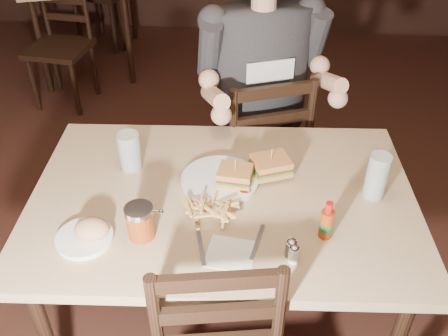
# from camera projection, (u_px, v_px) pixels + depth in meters

# --- Properties ---
(room_shell) EXTENTS (7.00, 7.00, 7.00)m
(room_shell) POSITION_uv_depth(u_px,v_px,m) (204.00, 24.00, 1.30)
(room_shell) COLOR black
(room_shell) RESTS_ON ground
(main_table) EXTENTS (1.38, 0.96, 0.77)m
(main_table) POSITION_uv_depth(u_px,v_px,m) (223.00, 211.00, 1.76)
(main_table) COLOR tan
(main_table) RESTS_ON ground
(chair_far) EXTENTS (0.57, 0.59, 0.93)m
(chair_far) POSITION_uv_depth(u_px,v_px,m) (256.00, 152.00, 2.45)
(chair_far) COLOR black
(chair_far) RESTS_ON ground
(bg_chair_near) EXTENTS (0.45, 0.48, 0.86)m
(bg_chair_near) POSITION_uv_depth(u_px,v_px,m) (59.00, 48.00, 3.52)
(bg_chair_near) COLOR black
(bg_chair_near) RESTS_ON ground
(diner) EXTENTS (0.70, 0.63, 1.00)m
(diner) POSITION_uv_depth(u_px,v_px,m) (264.00, 59.00, 2.10)
(diner) COLOR #2C2D31
(diner) RESTS_ON chair_far
(dinner_plate) EXTENTS (0.28, 0.28, 0.02)m
(dinner_plate) POSITION_uv_depth(u_px,v_px,m) (220.00, 181.00, 1.77)
(dinner_plate) COLOR white
(dinner_plate) RESTS_ON main_table
(sandwich_left) EXTENTS (0.13, 0.11, 0.10)m
(sandwich_left) POSITION_uv_depth(u_px,v_px,m) (235.00, 171.00, 1.72)
(sandwich_left) COLOR #DE9857
(sandwich_left) RESTS_ON dinner_plate
(sandwich_right) EXTENTS (0.16, 0.15, 0.11)m
(sandwich_right) POSITION_uv_depth(u_px,v_px,m) (271.00, 160.00, 1.77)
(sandwich_right) COLOR #DE9857
(sandwich_right) RESTS_ON dinner_plate
(fries_pile) EXTENTS (0.24, 0.18, 0.04)m
(fries_pile) POSITION_uv_depth(u_px,v_px,m) (209.00, 207.00, 1.62)
(fries_pile) COLOR tan
(fries_pile) RESTS_ON dinner_plate
(ketchup_dollop) EXTENTS (0.04, 0.04, 0.01)m
(ketchup_dollop) POSITION_uv_depth(u_px,v_px,m) (245.00, 190.00, 1.71)
(ketchup_dollop) COLOR maroon
(ketchup_dollop) RESTS_ON dinner_plate
(glass_left) EXTENTS (0.08, 0.08, 0.15)m
(glass_left) POSITION_uv_depth(u_px,v_px,m) (130.00, 151.00, 1.80)
(glass_left) COLOR silver
(glass_left) RESTS_ON main_table
(glass_right) EXTENTS (0.08, 0.08, 0.17)m
(glass_right) POSITION_uv_depth(u_px,v_px,m) (377.00, 176.00, 1.67)
(glass_right) COLOR silver
(glass_right) RESTS_ON main_table
(hot_sauce) EXTENTS (0.04, 0.04, 0.14)m
(hot_sauce) POSITION_uv_depth(u_px,v_px,m) (327.00, 220.00, 1.52)
(hot_sauce) COLOR #8D3310
(hot_sauce) RESTS_ON main_table
(salt_shaker) EXTENTS (0.03, 0.03, 0.06)m
(salt_shaker) POSITION_uv_depth(u_px,v_px,m) (294.00, 254.00, 1.46)
(salt_shaker) COLOR white
(salt_shaker) RESTS_ON main_table
(pepper_shaker) EXTENTS (0.04, 0.04, 0.06)m
(pepper_shaker) POSITION_uv_depth(u_px,v_px,m) (291.00, 248.00, 1.48)
(pepper_shaker) COLOR #38332D
(pepper_shaker) RESTS_ON main_table
(syrup_dispenser) EXTENTS (0.09, 0.09, 0.11)m
(syrup_dispenser) POSITION_uv_depth(u_px,v_px,m) (140.00, 222.00, 1.53)
(syrup_dispenser) COLOR #8D3310
(syrup_dispenser) RESTS_ON main_table
(napkin) EXTENTS (0.16, 0.15, 0.00)m
(napkin) POSITION_uv_depth(u_px,v_px,m) (231.00, 254.00, 1.50)
(napkin) COLOR white
(napkin) RESTS_ON main_table
(knife) EXTENTS (0.06, 0.19, 0.00)m
(knife) POSITION_uv_depth(u_px,v_px,m) (200.00, 242.00, 1.54)
(knife) COLOR silver
(knife) RESTS_ON napkin
(fork) EXTENTS (0.04, 0.16, 0.00)m
(fork) POSITION_uv_depth(u_px,v_px,m) (257.00, 242.00, 1.54)
(fork) COLOR silver
(fork) RESTS_ON napkin
(side_plate) EXTENTS (0.18, 0.18, 0.01)m
(side_plate) POSITION_uv_depth(u_px,v_px,m) (85.00, 239.00, 1.54)
(side_plate) COLOR white
(side_plate) RESTS_ON main_table
(bread_roll) EXTENTS (0.11, 0.09, 0.06)m
(bread_roll) POSITION_uv_depth(u_px,v_px,m) (92.00, 229.00, 1.53)
(bread_roll) COLOR tan
(bread_roll) RESTS_ON side_plate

